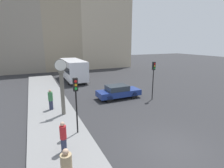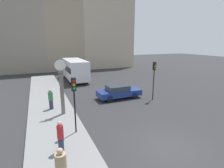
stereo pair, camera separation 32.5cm
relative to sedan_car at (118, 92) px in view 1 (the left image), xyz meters
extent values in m
plane|color=#2D2D30|center=(-1.19, -8.66, -0.69)|extent=(120.00, 120.00, 0.00)
cube|color=gray|center=(-6.49, 2.21, -0.61)|extent=(3.42, 25.74, 0.15)
cube|color=gray|center=(-10.19, 21.42, 8.35)|extent=(9.76, 5.00, 18.07)
cube|color=gray|center=(-1.80, 21.42, 8.16)|extent=(7.02, 5.00, 17.70)
cube|color=#B7A88E|center=(7.20, 21.42, 6.93)|extent=(10.98, 5.00, 15.22)
cube|color=navy|center=(0.04, 0.00, -0.12)|extent=(4.32, 1.71, 0.56)
cube|color=#2D3842|center=(-0.13, 0.00, 0.40)|extent=(2.07, 1.54, 0.49)
cylinder|color=black|center=(1.38, 0.74, -0.35)|extent=(0.68, 0.22, 0.68)
cylinder|color=black|center=(1.38, -0.74, -0.35)|extent=(0.68, 0.22, 0.68)
cylinder|color=black|center=(-1.29, 0.74, -0.35)|extent=(0.68, 0.22, 0.68)
cylinder|color=black|center=(-1.29, -0.74, -0.35)|extent=(0.68, 0.22, 0.68)
cube|color=silver|center=(-2.19, 10.16, 0.99)|extent=(2.48, 7.41, 2.64)
cube|color=#1E232D|center=(-2.19, 10.16, 1.17)|extent=(2.51, 7.27, 0.78)
cylinder|color=black|center=(-1.09, 12.46, -0.24)|extent=(0.28, 0.90, 0.90)
cylinder|color=black|center=(-3.29, 12.46, -0.24)|extent=(0.28, 0.90, 0.90)
cylinder|color=black|center=(-1.09, 7.86, -0.24)|extent=(0.28, 0.90, 0.90)
cylinder|color=black|center=(-3.29, 7.86, -0.24)|extent=(0.28, 0.90, 0.90)
cylinder|color=black|center=(-5.40, -5.28, 0.76)|extent=(0.09, 0.09, 2.61)
cube|color=black|center=(-5.40, -5.28, 2.45)|extent=(0.26, 0.20, 0.76)
cylinder|color=red|center=(-5.40, -5.40, 2.66)|extent=(0.15, 0.04, 0.15)
cylinder|color=orange|center=(-5.40, -5.40, 2.45)|extent=(0.15, 0.04, 0.15)
cylinder|color=green|center=(-5.40, -5.40, 2.24)|extent=(0.15, 0.04, 0.15)
cylinder|color=black|center=(2.85, -1.71, 0.77)|extent=(0.09, 0.09, 2.92)
cube|color=black|center=(2.85, -1.71, 2.61)|extent=(0.26, 0.20, 0.76)
cylinder|color=red|center=(2.85, -1.83, 2.82)|extent=(0.15, 0.04, 0.15)
cylinder|color=orange|center=(2.85, -1.83, 2.61)|extent=(0.15, 0.04, 0.15)
cylinder|color=green|center=(2.85, -1.83, 2.40)|extent=(0.15, 0.04, 0.15)
cylinder|color=#666056|center=(-5.69, -2.10, 1.04)|extent=(0.28, 0.28, 3.16)
cube|color=#666056|center=(-5.69, -2.10, 2.70)|extent=(0.37, 0.37, 0.17)
cylinder|color=#666056|center=(-5.69, -2.10, 3.19)|extent=(0.87, 0.04, 0.87)
cylinder|color=white|center=(-5.69, -2.10, 3.19)|extent=(0.80, 0.06, 0.80)
cylinder|color=#2D334C|center=(-6.48, -6.90, -0.18)|extent=(0.27, 0.27, 0.72)
cylinder|color=red|center=(-6.48, -6.90, 0.52)|extent=(0.32, 0.32, 0.68)
sphere|color=tan|center=(-6.48, -6.90, 0.97)|extent=(0.21, 0.21, 0.21)
cylinder|color=#2D334C|center=(-6.44, -0.70, -0.16)|extent=(0.31, 0.31, 0.75)
cylinder|color=#387A47|center=(-6.44, -0.70, 0.56)|extent=(0.37, 0.37, 0.70)
sphere|color=tan|center=(-6.44, -0.70, 1.01)|extent=(0.21, 0.21, 0.21)
cylinder|color=tan|center=(-6.76, -9.34, 0.60)|extent=(0.41, 0.41, 0.73)
sphere|color=tan|center=(-6.76, -9.34, 1.08)|extent=(0.23, 0.23, 0.23)
camera|label=1|loc=(-7.53, -14.88, 4.80)|focal=28.00mm
camera|label=2|loc=(-7.23, -15.01, 4.80)|focal=28.00mm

